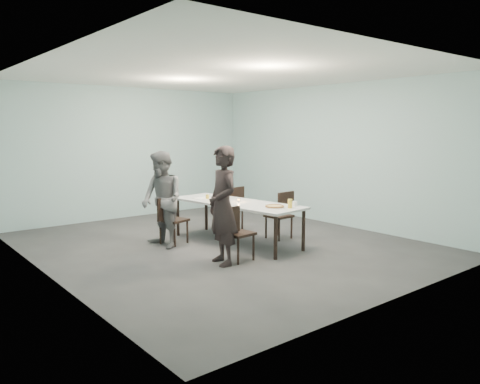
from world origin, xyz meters
TOP-DOWN VIEW (x-y plane):
  - ground at (0.00, 0.00)m, footprint 7.00×7.00m
  - room_shell at (0.00, 0.00)m, footprint 6.02×7.02m
  - table at (0.27, -0.07)m, footprint 1.22×2.69m
  - chair_near_left at (-0.50, -0.99)m, footprint 0.63×0.46m
  - chair_far_left at (-0.72, 0.57)m, footprint 0.65×0.52m
  - chair_near_right at (1.19, -0.30)m, footprint 0.62×0.44m
  - chair_far_right at (0.92, 0.85)m, footprint 0.64×0.48m
  - diner_near at (-0.72, -0.99)m, footprint 0.56×0.73m
  - diner_far at (-0.93, 0.49)m, footprint 0.67×0.84m
  - pizza at (0.39, -0.95)m, footprint 0.34×0.34m
  - side_plate at (0.55, -0.65)m, footprint 0.18×0.18m
  - beer_glass at (0.55, -1.15)m, footprint 0.08×0.08m
  - water_tumbler at (0.74, -1.07)m, footprint 0.08×0.08m
  - tealight at (0.31, -0.09)m, footprint 0.06×0.06m
  - amber_tumbler at (0.10, 0.59)m, footprint 0.07×0.07m
  - menu at (0.05, 0.69)m, footprint 0.33×0.26m

SIDE VIEW (x-z plane):
  - ground at x=0.00m, z-range 0.00..0.00m
  - chair_near_left at x=-0.50m, z-range 0.07..0.94m
  - chair_far_left at x=-0.72m, z-range 0.07..0.94m
  - chair_near_right at x=1.19m, z-range 0.07..0.94m
  - chair_far_right at x=0.92m, z-range 0.07..0.94m
  - table at x=0.27m, z-range 0.32..1.07m
  - menu at x=0.05m, z-range 0.75..0.76m
  - side_plate at x=0.55m, z-range 0.75..0.76m
  - pizza at x=0.39m, z-range 0.75..0.79m
  - tealight at x=0.31m, z-range 0.75..0.79m
  - amber_tumbler at x=0.10m, z-range 0.75..0.83m
  - water_tumbler at x=0.74m, z-range 0.75..0.84m
  - beer_glass at x=0.55m, z-range 0.75..0.90m
  - diner_far at x=-0.93m, z-range 0.00..1.68m
  - diner_near at x=-0.72m, z-range 0.00..1.81m
  - room_shell at x=0.00m, z-range 0.52..3.53m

